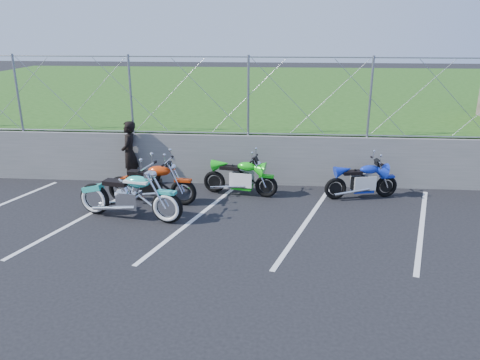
# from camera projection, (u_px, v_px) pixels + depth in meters

# --- Properties ---
(ground) EXTENTS (90.00, 90.00, 0.00)m
(ground) POSITION_uv_depth(u_px,v_px,m) (186.00, 239.00, 9.17)
(ground) COLOR black
(ground) RESTS_ON ground
(retaining_wall) EXTENTS (30.00, 0.22, 1.30)m
(retaining_wall) POSITION_uv_depth(u_px,v_px,m) (210.00, 159.00, 12.27)
(retaining_wall) COLOR slate
(retaining_wall) RESTS_ON ground
(grass_field) EXTENTS (30.00, 20.00, 1.30)m
(grass_field) POSITION_uv_depth(u_px,v_px,m) (240.00, 100.00, 21.73)
(grass_field) COLOR #214B14
(grass_field) RESTS_ON ground
(chain_link_fence) EXTENTS (28.00, 0.03, 2.00)m
(chain_link_fence) POSITION_uv_depth(u_px,v_px,m) (209.00, 96.00, 11.75)
(chain_link_fence) COLOR gray
(chain_link_fence) RESTS_ON retaining_wall
(parking_lines) EXTENTS (18.29, 4.31, 0.01)m
(parking_lines) POSITION_uv_depth(u_px,v_px,m) (250.00, 221.00, 10.02)
(parking_lines) COLOR silver
(parking_lines) RESTS_ON ground
(cruiser_turquoise) EXTENTS (2.42, 0.79, 1.22)m
(cruiser_turquoise) POSITION_uv_depth(u_px,v_px,m) (131.00, 197.00, 10.00)
(cruiser_turquoise) COLOR black
(cruiser_turquoise) RESTS_ON ground
(naked_orange) EXTENTS (2.14, 0.73, 1.07)m
(naked_orange) POSITION_uv_depth(u_px,v_px,m) (153.00, 185.00, 10.87)
(naked_orange) COLOR black
(naked_orange) RESTS_ON ground
(sportbike_green) EXTENTS (1.86, 0.66, 0.97)m
(sportbike_green) POSITION_uv_depth(u_px,v_px,m) (241.00, 179.00, 11.42)
(sportbike_green) COLOR black
(sportbike_green) RESTS_ON ground
(sportbike_blue) EXTENTS (1.80, 0.64, 0.94)m
(sportbike_blue) POSITION_uv_depth(u_px,v_px,m) (362.00, 182.00, 11.22)
(sportbike_blue) COLOR black
(sportbike_blue) RESTS_ON ground
(person_standing) EXTENTS (0.44, 0.64, 1.67)m
(person_standing) POSITION_uv_depth(u_px,v_px,m) (129.00, 153.00, 12.08)
(person_standing) COLOR black
(person_standing) RESTS_ON ground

